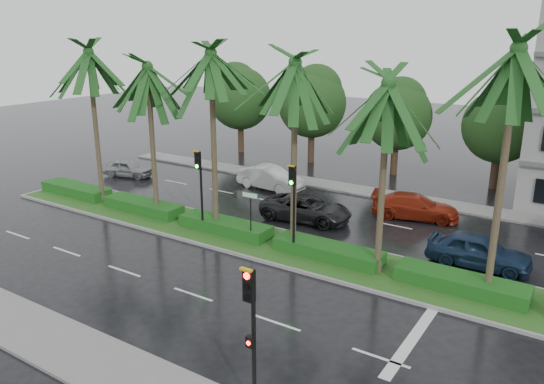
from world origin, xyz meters
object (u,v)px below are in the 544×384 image
Objects in this scene: street_sign at (250,205)px; car_silver at (128,168)px; signal_near at (252,334)px; car_red at (415,206)px; signal_median_left at (200,179)px; car_white at (270,178)px; car_blue at (479,251)px; car_darkgrey at (306,208)px.

street_sign is 0.72× the size of car_silver.
signal_near reaches higher than car_red.
signal_near is 13.93m from signal_median_left.
car_blue is at bearing -105.00° from car_white.
car_blue is at bearing -103.41° from car_darkgrey.
car_darkgrey is 1.06× the size of car_red.
car_silver is at bearing 79.20° from car_darkgrey.
car_darkgrey is at bearing 54.09° from signal_median_left.
street_sign is 0.54× the size of car_red.
signal_near is 1.20× the size of car_silver.
street_sign is 16.15m from car_silver.
car_silver is 10.90m from car_white.
car_silver is at bearing 158.91° from street_sign.
car_white is (-11.50, 18.57, -1.74)m from signal_near.
car_silver is at bearing 153.56° from signal_median_left.
signal_median_left reaches higher than signal_near.
car_white is at bearing 121.76° from signal_near.
street_sign reaches higher than car_white.
street_sign is 0.51× the size of car_darkgrey.
signal_median_left is at bearing 104.36° from car_blue.
signal_median_left is (-10.00, 9.69, 0.49)m from signal_near.
car_blue reaches higher than car_red.
car_red is at bearing 56.52° from street_sign.
car_darkgrey reaches higher than car_red.
car_darkgrey is (5.00, -4.05, -0.06)m from car_white.
car_red is (-1.50, 18.19, -1.80)m from signal_near.
signal_median_left is 0.86× the size of car_darkgrey.
street_sign is 0.56× the size of car_white.
street_sign is 4.89m from car_darkgrey.
signal_median_left is 9.28m from car_white.
car_white is at bearing 99.58° from signal_median_left.
signal_median_left is at bearing 137.48° from car_darkgrey.
signal_median_left is 0.93× the size of car_white.
signal_near is at bearing -143.56° from car_white.
car_blue is at bearing 19.39° from street_sign.
signal_median_left is 13.61m from car_silver.
car_silver is 0.71× the size of car_darkgrey.
car_red is (10.00, -0.39, -0.07)m from car_white.
signal_median_left is at bearing -131.69° from car_silver.
signal_median_left is 1.68× the size of street_sign.
street_sign reaches higher than car_silver.
car_red is (5.50, 8.32, -1.42)m from street_sign.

